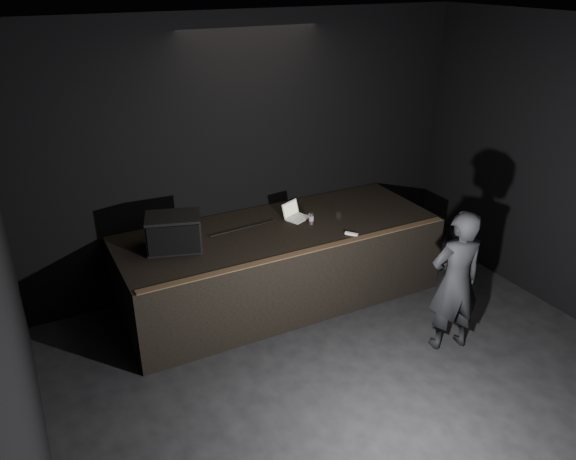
% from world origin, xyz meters
% --- Properties ---
extents(ground, '(7.00, 7.00, 0.00)m').
position_xyz_m(ground, '(0.00, 0.00, 0.00)').
color(ground, black).
rests_on(ground, ground).
extents(room_walls, '(6.10, 7.10, 3.52)m').
position_xyz_m(room_walls, '(0.00, 0.00, 2.02)').
color(room_walls, black).
rests_on(room_walls, ground).
extents(stage_riser, '(4.00, 1.50, 1.00)m').
position_xyz_m(stage_riser, '(0.00, 2.73, 0.50)').
color(stage_riser, black).
rests_on(stage_riser, ground).
extents(riser_lip, '(3.92, 0.10, 0.01)m').
position_xyz_m(riser_lip, '(0.00, 2.02, 1.01)').
color(riser_lip, brown).
rests_on(riser_lip, stage_riser).
extents(stage_monitor, '(0.71, 0.60, 0.41)m').
position_xyz_m(stage_monitor, '(-1.31, 2.79, 1.20)').
color(stage_monitor, black).
rests_on(stage_monitor, stage_riser).
extents(cable, '(0.90, 0.08, 0.02)m').
position_xyz_m(cable, '(-0.41, 2.91, 1.01)').
color(cable, black).
rests_on(cable, stage_riser).
extents(laptop, '(0.38, 0.36, 0.20)m').
position_xyz_m(laptop, '(0.32, 2.92, 1.05)').
color(laptop, silver).
rests_on(laptop, stage_riser).
extents(beer_can, '(0.06, 0.06, 0.15)m').
position_xyz_m(beer_can, '(0.41, 2.65, 1.07)').
color(beer_can, silver).
rests_on(beer_can, stage_riser).
extents(plastic_cup, '(0.07, 0.07, 0.09)m').
position_xyz_m(plastic_cup, '(0.79, 2.61, 1.05)').
color(plastic_cup, white).
rests_on(plastic_cup, stage_riser).
extents(wii_remote, '(0.12, 0.15, 0.03)m').
position_xyz_m(wii_remote, '(0.68, 2.15, 1.01)').
color(wii_remote, white).
rests_on(wii_remote, stage_riser).
extents(person, '(0.68, 0.52, 1.67)m').
position_xyz_m(person, '(1.24, 0.93, 0.83)').
color(person, black).
rests_on(person, ground).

